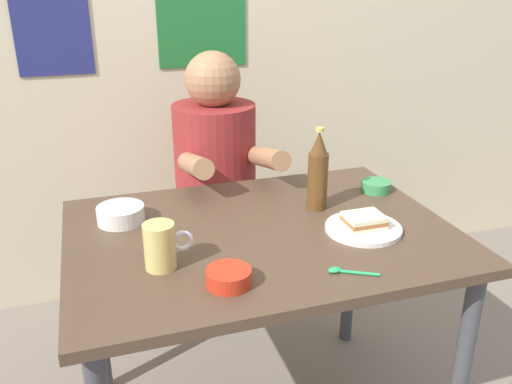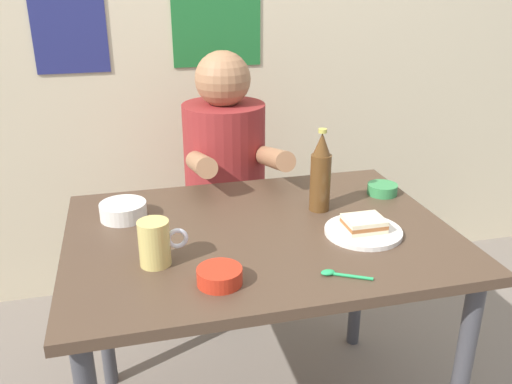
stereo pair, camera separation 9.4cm
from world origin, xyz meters
name	(u,v)px [view 2 (the right image)]	position (x,y,z in m)	size (l,w,h in m)	color
wall_back	(199,6)	(0.00, 1.05, 1.30)	(4.40, 0.09, 2.60)	beige
dining_table	(260,259)	(0.00, 0.00, 0.65)	(1.10, 0.80, 0.74)	#4C3828
stool	(227,249)	(0.02, 0.63, 0.35)	(0.34, 0.34, 0.45)	#4C4C51
person_seated	(225,156)	(0.02, 0.62, 0.77)	(0.33, 0.56, 0.72)	maroon
plate_orange	(363,231)	(0.28, -0.09, 0.75)	(0.22, 0.22, 0.01)	silver
sandwich	(364,224)	(0.28, -0.09, 0.77)	(0.11, 0.09, 0.04)	beige
beer_mug	(155,243)	(-0.30, -0.12, 0.80)	(0.13, 0.08, 0.12)	#D1BC66
beer_bottle	(321,174)	(0.22, 0.10, 0.86)	(0.06, 0.06, 0.26)	#593819
rice_bowl_white	(123,210)	(-0.38, 0.18, 0.77)	(0.14, 0.14, 0.05)	silver
sauce_bowl_chili	(220,275)	(-0.17, -0.25, 0.76)	(0.11, 0.11, 0.04)	red
dip_bowl_green	(382,189)	(0.47, 0.17, 0.76)	(0.10, 0.10, 0.03)	#388C4C
spoon	(337,274)	(0.12, -0.29, 0.75)	(0.12, 0.07, 0.01)	#26A559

